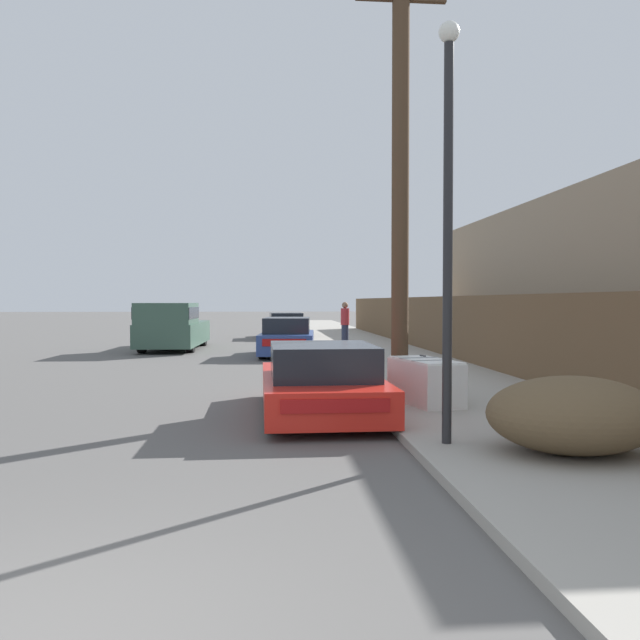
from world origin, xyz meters
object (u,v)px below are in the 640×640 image
Objects in this scene: car_parked_mid at (287,338)px; car_parked_far at (286,326)px; utility_pole at (400,170)px; pedestrian at (345,323)px; street_lamp at (448,203)px; discarded_fridge at (425,381)px; brush_pile at (573,415)px; parked_sports_car_red at (321,382)px; pickup_truck at (172,327)px.

car_parked_far is at bearing 93.36° from car_parked_mid.
utility_pole reaches higher than pedestrian.
street_lamp is (1.29, -24.53, 2.50)m from car_parked_far.
discarded_fridge is 11.13m from car_parked_mid.
brush_pile is (2.62, -25.13, -0.04)m from car_parked_far.
parked_sports_car_red is (-1.86, -0.37, 0.05)m from discarded_fridge.
car_parked_far is at bearing 93.01° from street_lamp.
street_lamp is 2.99× the size of pedestrian.
pedestrian reaches higher than car_parked_far.
pickup_truck is 18.91m from brush_pile.
pickup_truck is (-4.55, 14.19, 0.36)m from parked_sports_car_red.
discarded_fridge is 0.40× the size of parked_sports_car_red.
car_parked_far reaches higher than parked_sports_car_red.
pedestrian is (2.39, 3.00, 0.40)m from car_parked_mid.
pickup_truck is at bearing 109.32° from street_lamp.
brush_pile is (0.82, -3.65, 0.07)m from discarded_fridge.
street_lamp is at bearing -88.68° from car_parked_far.
car_parked_far is at bearing 94.84° from utility_pole.
pickup_truck is at bearing 117.30° from utility_pole.
pedestrian is (2.20, 14.30, 0.47)m from parked_sports_car_red.
utility_pole is (1.75, 1.97, 3.95)m from parked_sports_car_red.
street_lamp reaches higher than car_parked_mid.
car_parked_far is 8.96m from pickup_truck.
car_parked_far is 7.86m from pedestrian.
pickup_truck is at bearing -179.00° from pedestrian.
utility_pole is 4.92× the size of pedestrian.
utility_pole is at bearing 118.96° from pickup_truck.
pickup_truck is 0.66× the size of utility_pole.
pickup_truck is at bearing -122.76° from car_parked_far.
car_parked_far is (0.07, 21.85, 0.06)m from parked_sports_car_red.
car_parked_mid is (-0.19, 11.31, 0.07)m from parked_sports_car_red.
car_parked_mid is at bearing 101.15° from brush_pile.
pedestrian is (0.33, 13.93, 0.52)m from discarded_fridge.
car_parked_mid is 0.80× the size of street_lamp.
utility_pole is (-0.11, 1.60, 3.99)m from discarded_fridge.
car_parked_mid is (-2.05, 10.94, 0.12)m from discarded_fridge.
parked_sports_car_red is 14.90m from pickup_truck.
car_parked_mid is 2.07× the size of brush_pile.
pickup_truck is 14.21m from utility_pole.
street_lamp is at bearing -111.66° from discarded_fridge.
utility_pole is at bearing -92.07° from pedestrian.
car_parked_mid is at bearing 88.44° from discarded_fridge.
car_parked_far is at bearing 95.95° from brush_pile.
parked_sports_car_red is at bearing 129.35° from brush_pile.
car_parked_far is at bearing -119.42° from pickup_truck.
parked_sports_car_red is 3.94m from street_lamp.
brush_pile is at bearing 114.17° from pickup_truck.
pedestrian is at bearing 87.16° from street_lamp.
pickup_truck reaches higher than discarded_fridge.
utility_pole is at bearing -86.84° from car_parked_far.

